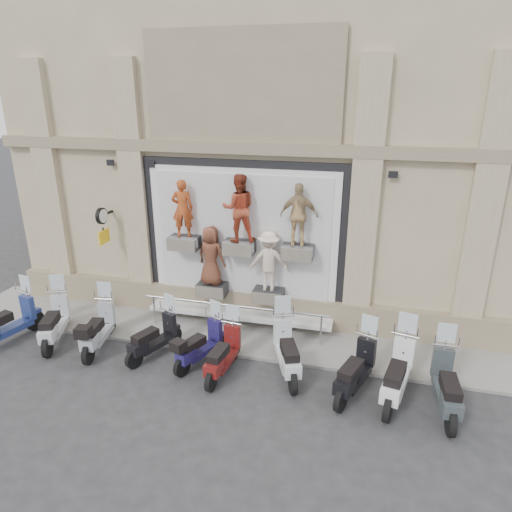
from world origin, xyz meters
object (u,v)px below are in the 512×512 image
object	(u,v)px
scooter_a	(6,314)
clock_sign_bracket	(103,221)
scooter_c	(97,321)
scooter_e	(200,337)
scooter_g	(287,342)
scooter_i	(399,364)
scooter_d	(153,330)
scooter_h	(356,361)
scooter_b	(53,314)
scooter_j	(448,376)
scooter_f	(223,346)
guard_rail	(234,320)

from	to	relation	value
scooter_a	clock_sign_bracket	bearing A→B (deg)	65.62
scooter_c	scooter_e	bearing A→B (deg)	-10.25
scooter_g	scooter_i	distance (m)	2.45
scooter_c	scooter_d	world-z (taller)	scooter_c
scooter_d	scooter_h	xyz separation A→B (m)	(4.86, -0.28, 0.07)
scooter_b	scooter_c	distance (m)	1.28
scooter_a	scooter_h	size ratio (longest dim) A/B	1.02
scooter_e	scooter_j	world-z (taller)	scooter_j
scooter_c	scooter_g	world-z (taller)	scooter_g
scooter_e	scooter_f	xyz separation A→B (m)	(0.66, -0.27, 0.02)
clock_sign_bracket	scooter_b	bearing A→B (deg)	-105.74
scooter_f	scooter_e	bearing A→B (deg)	163.07
clock_sign_bracket	guard_rail	bearing A→B (deg)	-6.84
scooter_c	scooter_i	distance (m)	7.24
scooter_c	scooter_d	bearing A→B (deg)	-9.22
scooter_d	scooter_e	world-z (taller)	scooter_d
scooter_c	scooter_i	xyz separation A→B (m)	(7.24, -0.26, 0.08)
scooter_b	scooter_g	size ratio (longest dim) A/B	0.98
scooter_d	scooter_a	bearing A→B (deg)	-153.97
scooter_a	scooter_j	size ratio (longest dim) A/B	0.99
scooter_h	clock_sign_bracket	bearing A→B (deg)	-177.19
clock_sign_bracket	scooter_b	size ratio (longest dim) A/B	0.51
scooter_e	scooter_g	xyz separation A→B (m)	(2.07, 0.10, 0.11)
scooter_a	scooter_b	size ratio (longest dim) A/B	1.00
guard_rail	scooter_j	distance (m)	5.37
clock_sign_bracket	scooter_h	world-z (taller)	clock_sign_bracket
guard_rail	scooter_d	bearing A→B (deg)	-139.42
guard_rail	scooter_a	world-z (taller)	scooter_a
clock_sign_bracket	scooter_d	distance (m)	3.60
scooter_a	scooter_d	world-z (taller)	scooter_a
clock_sign_bracket	scooter_i	distance (m)	8.50
scooter_b	scooter_j	bearing A→B (deg)	-22.79
scooter_h	guard_rail	bearing A→B (deg)	172.10
scooter_j	scooter_i	bearing A→B (deg)	170.18
scooter_a	scooter_i	bearing A→B (deg)	13.49
scooter_d	scooter_j	world-z (taller)	scooter_j
guard_rail	scooter_i	distance (m)	4.44
guard_rail	scooter_h	bearing A→B (deg)	-27.47
scooter_a	scooter_h	world-z (taller)	scooter_a
clock_sign_bracket	scooter_f	xyz separation A→B (m)	(4.16, -2.17, -2.06)
scooter_j	scooter_f	bearing A→B (deg)	176.69
guard_rail	scooter_b	bearing A→B (deg)	-162.39
scooter_b	clock_sign_bracket	bearing A→B (deg)	53.85
scooter_f	scooter_h	xyz separation A→B (m)	(2.98, 0.02, 0.06)
scooter_e	scooter_g	size ratio (longest dim) A/B	0.86
scooter_d	scooter_b	bearing A→B (deg)	-158.33
scooter_d	scooter_h	distance (m)	4.87
guard_rail	scooter_a	distance (m)	5.85
scooter_f	scooter_h	bearing A→B (deg)	6.15
scooter_e	scooter_b	bearing A→B (deg)	-158.64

